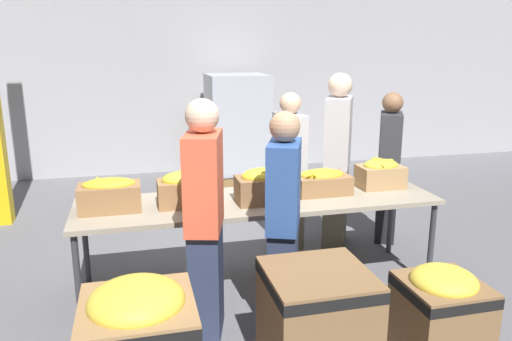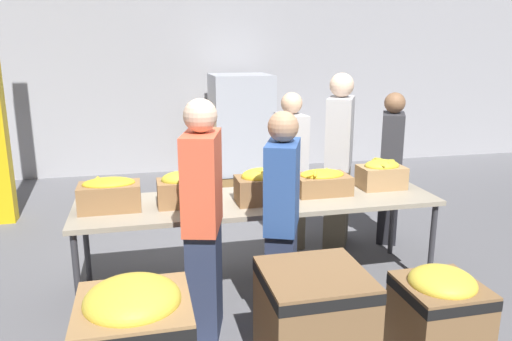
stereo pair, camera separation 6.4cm
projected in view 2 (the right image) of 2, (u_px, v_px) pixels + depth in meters
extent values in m
plane|color=slate|center=(259.00, 284.00, 4.42)|extent=(30.00, 30.00, 0.00)
cube|color=#A8A8AD|center=(197.00, 48.00, 7.99)|extent=(16.00, 0.08, 4.00)
cube|color=#9E937F|center=(259.00, 201.00, 4.23)|extent=(3.04, 0.83, 0.04)
cylinder|color=#38383D|center=(77.00, 280.00, 3.67)|extent=(0.05, 0.05, 0.75)
cylinder|color=#38383D|center=(432.00, 245.00, 4.32)|extent=(0.05, 0.05, 0.75)
cylinder|color=#38383D|center=(86.00, 244.00, 4.34)|extent=(0.05, 0.05, 0.75)
cylinder|color=#38383D|center=(392.00, 218.00, 4.98)|extent=(0.05, 0.05, 0.75)
cube|color=olive|center=(110.00, 197.00, 3.94)|extent=(0.48, 0.28, 0.21)
ellipsoid|color=gold|center=(109.00, 183.00, 3.91)|extent=(0.41, 0.24, 0.09)
ellipsoid|color=gold|center=(97.00, 180.00, 3.94)|extent=(0.05, 0.17, 0.05)
ellipsoid|color=gold|center=(96.00, 181.00, 3.89)|extent=(0.06, 0.15, 0.05)
cube|color=olive|center=(181.00, 193.00, 4.05)|extent=(0.38, 0.26, 0.21)
ellipsoid|color=gold|center=(181.00, 179.00, 4.02)|extent=(0.31, 0.23, 0.13)
ellipsoid|color=gold|center=(192.00, 176.00, 4.00)|extent=(0.11, 0.16, 0.05)
ellipsoid|color=gold|center=(181.00, 173.00, 4.03)|extent=(0.04, 0.21, 0.04)
cube|color=olive|center=(262.00, 190.00, 4.12)|extent=(0.41, 0.28, 0.21)
ellipsoid|color=yellow|center=(262.00, 176.00, 4.09)|extent=(0.33, 0.23, 0.13)
ellipsoid|color=yellow|center=(276.00, 172.00, 4.09)|extent=(0.17, 0.19, 0.05)
ellipsoid|color=yellow|center=(260.00, 172.00, 4.02)|extent=(0.16, 0.12, 0.05)
cube|color=olive|center=(322.00, 184.00, 4.37)|extent=(0.48, 0.32, 0.16)
ellipsoid|color=gold|center=(322.00, 174.00, 4.35)|extent=(0.39, 0.26, 0.08)
ellipsoid|color=gold|center=(314.00, 174.00, 4.27)|extent=(0.20, 0.14, 0.04)
ellipsoid|color=gold|center=(327.00, 171.00, 4.37)|extent=(0.12, 0.20, 0.04)
ellipsoid|color=gold|center=(315.00, 174.00, 4.27)|extent=(0.09, 0.17, 0.05)
cube|color=tan|center=(381.00, 177.00, 4.54)|extent=(0.41, 0.27, 0.20)
ellipsoid|color=gold|center=(382.00, 166.00, 4.51)|extent=(0.32, 0.24, 0.11)
ellipsoid|color=gold|center=(388.00, 162.00, 4.52)|extent=(0.19, 0.11, 0.05)
ellipsoid|color=gold|center=(380.00, 161.00, 4.57)|extent=(0.12, 0.16, 0.04)
ellipsoid|color=gold|center=(381.00, 161.00, 4.53)|extent=(0.10, 0.22, 0.05)
ellipsoid|color=gold|center=(379.00, 165.00, 4.45)|extent=(0.08, 0.17, 0.04)
cube|color=black|center=(388.00, 206.00, 5.35)|extent=(0.34, 0.41, 0.75)
cube|color=#333338|center=(392.00, 143.00, 5.18)|extent=(0.38, 0.48, 0.62)
sphere|color=#896042|center=(395.00, 103.00, 5.08)|extent=(0.21, 0.21, 0.21)
cube|color=#2D3856|center=(205.00, 280.00, 3.60)|extent=(0.31, 0.43, 0.82)
cube|color=#EA5B3D|center=(202.00, 181.00, 3.42)|extent=(0.34, 0.51, 0.67)
sphere|color=beige|center=(200.00, 116.00, 3.31)|extent=(0.23, 0.23, 0.23)
cube|color=#6B604C|center=(290.00, 210.00, 5.21)|extent=(0.24, 0.38, 0.76)
cube|color=#B2B2B7|center=(291.00, 145.00, 5.04)|extent=(0.26, 0.45, 0.63)
sphere|color=#DBAD89|center=(292.00, 103.00, 4.94)|extent=(0.22, 0.22, 0.22)
cube|color=#2D3856|center=(281.00, 276.00, 3.72)|extent=(0.33, 0.42, 0.77)
cube|color=#2D5199|center=(282.00, 186.00, 3.54)|extent=(0.36, 0.48, 0.63)
sphere|color=tan|center=(283.00, 127.00, 3.44)|extent=(0.22, 0.22, 0.22)
cube|color=#6B604C|center=(337.00, 206.00, 5.20)|extent=(0.39, 0.46, 0.85)
cube|color=#B2B2B7|center=(340.00, 132.00, 5.01)|extent=(0.44, 0.54, 0.70)
sphere|color=beige|center=(342.00, 85.00, 4.90)|extent=(0.24, 0.24, 0.24)
cube|color=black|center=(133.00, 311.00, 2.80)|extent=(0.64, 0.64, 0.07)
ellipsoid|color=yellow|center=(133.00, 300.00, 2.78)|extent=(0.54, 0.54, 0.22)
cube|color=olive|center=(313.00, 326.00, 3.09)|extent=(0.62, 0.62, 0.73)
cube|color=black|center=(315.00, 280.00, 3.02)|extent=(0.63, 0.63, 0.07)
cube|color=olive|center=(438.00, 322.00, 3.31)|extent=(0.51, 0.51, 0.55)
cube|color=black|center=(441.00, 291.00, 3.26)|extent=(0.52, 0.52, 0.07)
ellipsoid|color=yellow|center=(442.00, 282.00, 3.24)|extent=(0.44, 0.44, 0.18)
cube|color=olive|center=(231.00, 174.00, 7.90)|extent=(1.08, 1.08, 0.13)
cube|color=#897556|center=(230.00, 141.00, 7.77)|extent=(0.99, 0.99, 0.94)
cube|color=olive|center=(241.00, 174.00, 7.89)|extent=(0.97, 0.97, 0.13)
cube|color=#B2B7C1|center=(241.00, 123.00, 7.69)|extent=(0.90, 0.90, 1.49)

